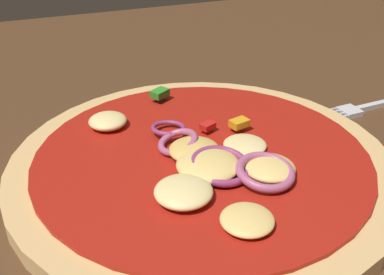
% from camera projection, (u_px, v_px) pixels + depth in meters
% --- Properties ---
extents(dining_table, '(1.12, 1.03, 0.03)m').
position_uv_depth(dining_table, '(249.00, 193.00, 0.36)').
color(dining_table, '#4C301C').
rests_on(dining_table, ground).
extents(pizza, '(0.29, 0.29, 0.03)m').
position_uv_depth(pizza, '(202.00, 163.00, 0.35)').
color(pizza, tan).
rests_on(pizza, dining_table).
extents(fork, '(0.16, 0.02, 0.01)m').
position_uv_depth(fork, '(377.00, 105.00, 0.45)').
color(fork, silver).
rests_on(fork, dining_table).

